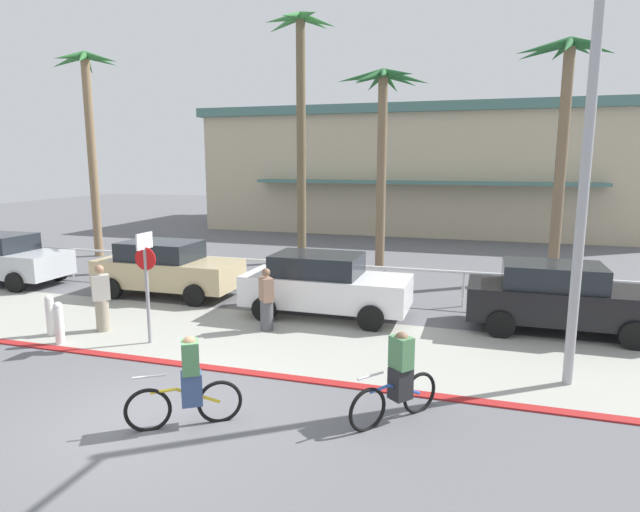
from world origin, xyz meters
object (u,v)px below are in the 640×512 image
Objects in this scene: cyclist_blue_1 at (398,379)px; car_silver_0 at (2,258)px; streetlight_curb at (589,152)px; pedestrian_1 at (102,301)px; palm_tree_2 at (383,115)px; car_black_3 at (559,297)px; pedestrian_0 at (267,302)px; car_tan_1 at (167,268)px; car_white_2 at (324,285)px; palm_tree_1 at (301,87)px; bollard_2 at (50,315)px; palm_tree_0 at (89,114)px; bollard_0 at (59,323)px; stop_sign_bike_lane at (146,272)px; cyclist_yellow_0 at (188,384)px; palm_tree_3 at (563,105)px.

car_silver_0 is at bearing 158.27° from cyclist_blue_1.
pedestrian_1 is (-10.46, 0.32, -3.51)m from streetlight_curb.
palm_tree_2 is 1.71× the size of car_black_3.
car_black_3 reaches higher than pedestrian_0.
car_tan_1 and car_white_2 have the same top height.
palm_tree_2 is at bearing -0.05° from palm_tree_1.
bollard_2 is 0.12× the size of palm_tree_0.
car_tan_1 reaches higher than cyclist_blue_1.
bollard_0 is at bearing -115.32° from palm_tree_2.
pedestrian_0 is (2.14, -8.80, -6.25)m from palm_tree_1.
car_white_2 and car_black_3 have the same top height.
bollard_0 and bollard_2 have the same top height.
streetlight_curb is 1.00× the size of palm_tree_2.
bollard_0 is at bearing -142.46° from car_white_2.
car_silver_0 is 17.41m from car_black_3.
bollard_2 is 0.10× the size of palm_tree_1.
stop_sign_bike_lane is 1.54× the size of pedestrian_1.
bollard_2 is (-0.66, 0.44, 0.00)m from bollard_0.
palm_tree_1 is at bearing 130.29° from streetlight_curb.
bollard_2 is 0.23× the size of car_silver_0.
palm_tree_0 reaches higher than car_tan_1.
pedestrian_1 is at bearing 34.25° from bollard_2.
bollard_2 is 12.75m from palm_tree_1.
palm_tree_1 is at bearing 103.65° from pedestrian_0.
car_silver_0 is (-5.79, 3.99, 0.35)m from bollard_2.
pedestrian_0 is (11.14, -7.55, -5.33)m from palm_tree_0.
palm_tree_0 is 17.89m from cyclist_yellow_0.
palm_tree_3 is 4.86× the size of pedestrian_1.
cyclist_blue_1 is (14.38, -5.73, -0.18)m from car_silver_0.
cyclist_yellow_0 is (11.81, -12.32, -5.35)m from palm_tree_0.
cyclist_blue_1 reaches higher than bollard_0.
palm_tree_0 is at bearing 134.15° from stop_sign_bike_lane.
bollard_2 is at bearing -145.75° from pedestrian_1.
bollard_0 is 13.00m from palm_tree_1.
stop_sign_bike_lane is 0.58× the size of car_white_2.
cyclist_yellow_0 is at bearing -54.98° from car_tan_1.
car_white_2 is (12.12, -5.92, -5.18)m from palm_tree_0.
pedestrian_1 is at bearing -162.35° from pedestrian_0.
palm_tree_0 reaches higher than pedestrian_1.
cyclist_yellow_0 is at bearing -46.21° from palm_tree_0.
cyclist_blue_1 is (2.81, -5.24, -0.18)m from car_white_2.
bollard_2 is 0.64× the size of cyclist_yellow_0.
car_white_2 is (11.56, -0.49, 0.00)m from car_silver_0.
palm_tree_1 is 6.23× the size of cyclist_yellow_0.
bollard_0 is at bearing -33.42° from bollard_2.
palm_tree_1 reaches higher than stop_sign_bike_lane.
palm_tree_2 reaches higher than bollard_0.
stop_sign_bike_lane is at bearing -134.19° from palm_tree_3.
car_silver_0 is 13.20m from cyclist_yellow_0.
pedestrian_1 is at bearing 74.73° from bollard_0.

